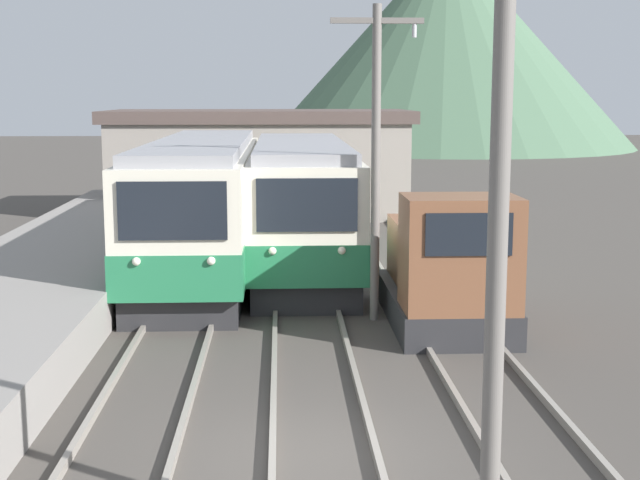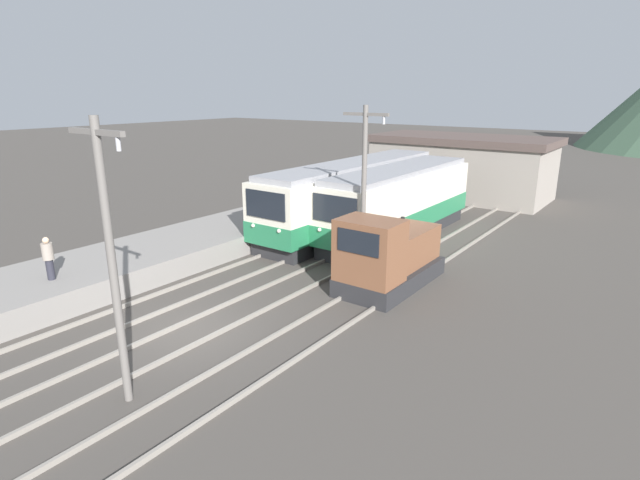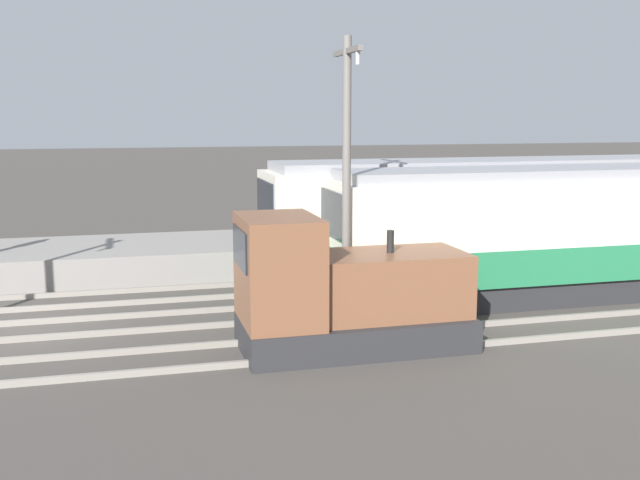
{
  "view_description": "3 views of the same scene",
  "coord_description": "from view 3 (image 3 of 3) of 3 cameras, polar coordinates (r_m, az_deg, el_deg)",
  "views": [
    {
      "loc": [
        -0.38,
        -11.72,
        4.97
      ],
      "look_at": [
        0.49,
        7.87,
        1.78
      ],
      "focal_mm": 50.0,
      "sensor_mm": 36.0,
      "label": 1
    },
    {
      "loc": [
        11.93,
        -9.24,
        7.35
      ],
      "look_at": [
        0.28,
        6.62,
        1.51
      ],
      "focal_mm": 28.0,
      "sensor_mm": 36.0,
      "label": 2
    },
    {
      "loc": [
        18.52,
        2.55,
        5.13
      ],
      "look_at": [
        -0.06,
        7.46,
        1.88
      ],
      "focal_mm": 42.0,
      "sensor_mm": 36.0,
      "label": 3
    }
  ],
  "objects": [
    {
      "name": "shunting_locomotive",
      "position": [
        16.46,
        1.74,
        -4.2
      ],
      "size": [
        2.4,
        5.08,
        3.0
      ],
      "color": "#28282B",
      "rests_on": "ground"
    },
    {
      "name": "track_left",
      "position": [
        21.87,
        -21.14,
        -4.44
      ],
      "size": [
        1.54,
        60.0,
        0.14
      ],
      "color": "gray",
      "rests_on": "ground"
    },
    {
      "name": "commuter_train_center",
      "position": [
        21.69,
        16.17,
        0.13
      ],
      "size": [
        2.84,
        11.89,
        3.67
      ],
      "color": "#28282B",
      "rests_on": "ground"
    },
    {
      "name": "commuter_train_left",
      "position": [
        24.11,
        12.8,
        1.26
      ],
      "size": [
        2.84,
        14.43,
        3.74
      ],
      "color": "#28282B",
      "rests_on": "ground"
    },
    {
      "name": "catenary_mast_mid",
      "position": [
        17.62,
        2.04,
        5.15
      ],
      "size": [
        2.0,
        0.2,
        6.89
      ],
      "color": "slate",
      "rests_on": "ground"
    },
    {
      "name": "platform_left",
      "position": [
        25.34,
        -20.33,
        -1.61
      ],
      "size": [
        4.5,
        54.0,
        0.94
      ],
      "primitive_type": "cube",
      "color": "gray",
      "rests_on": "ground"
    },
    {
      "name": "track_center",
      "position": [
        19.18,
        -22.03,
        -6.42
      ],
      "size": [
        1.54,
        60.0,
        0.14
      ],
      "color": "gray",
      "rests_on": "ground"
    },
    {
      "name": "ground_plane",
      "position": [
        19.39,
        -21.95,
        -6.46
      ],
      "size": [
        200.0,
        200.0,
        0.0
      ],
      "primitive_type": "plane",
      "color": "#47423D"
    }
  ]
}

